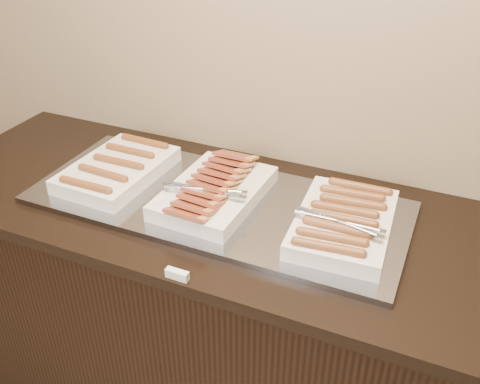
{
  "coord_description": "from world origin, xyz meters",
  "views": [
    {
      "loc": [
        0.65,
        0.85,
        1.84
      ],
      "look_at": [
        0.08,
        2.13,
        0.97
      ],
      "focal_mm": 40.0,
      "sensor_mm": 36.0,
      "label": 1
    }
  ],
  "objects_px": {
    "warming_tray": "(217,202)",
    "dish_right": "(343,222)",
    "dish_left": "(118,169)",
    "dish_center": "(214,191)",
    "counter": "(219,307)"
  },
  "relations": [
    {
      "from": "dish_left",
      "to": "dish_right",
      "type": "distance_m",
      "value": 0.78
    },
    {
      "from": "counter",
      "to": "dish_right",
      "type": "bearing_deg",
      "value": -0.46
    },
    {
      "from": "warming_tray",
      "to": "dish_right",
      "type": "bearing_deg",
      "value": -0.46
    },
    {
      "from": "counter",
      "to": "dish_left",
      "type": "relative_size",
      "value": 5.1
    },
    {
      "from": "warming_tray",
      "to": "dish_right",
      "type": "height_order",
      "value": "dish_right"
    },
    {
      "from": "dish_center",
      "to": "warming_tray",
      "type": "bearing_deg",
      "value": 28.55
    },
    {
      "from": "dish_left",
      "to": "warming_tray",
      "type": "bearing_deg",
      "value": 2.15
    },
    {
      "from": "warming_tray",
      "to": "dish_right",
      "type": "relative_size",
      "value": 2.91
    },
    {
      "from": "dish_center",
      "to": "dish_right",
      "type": "height_order",
      "value": "dish_center"
    },
    {
      "from": "dish_left",
      "to": "dish_right",
      "type": "relative_size",
      "value": 0.98
    },
    {
      "from": "counter",
      "to": "dish_left",
      "type": "xyz_separation_m",
      "value": [
        -0.37,
        -0.0,
        0.5
      ]
    },
    {
      "from": "dish_left",
      "to": "dish_center",
      "type": "height_order",
      "value": "dish_center"
    },
    {
      "from": "warming_tray",
      "to": "dish_left",
      "type": "xyz_separation_m",
      "value": [
        -0.37,
        -0.0,
        0.04
      ]
    },
    {
      "from": "dish_center",
      "to": "dish_left",
      "type": "bearing_deg",
      "value": -178.48
    },
    {
      "from": "dish_right",
      "to": "warming_tray",
      "type": "bearing_deg",
      "value": 176.16
    }
  ]
}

